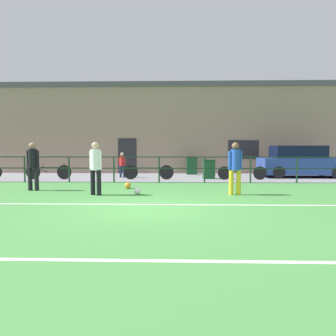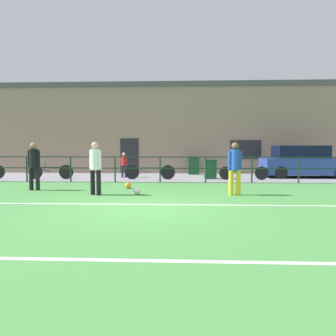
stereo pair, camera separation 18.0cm
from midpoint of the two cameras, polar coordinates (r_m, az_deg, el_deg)
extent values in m
cube|color=#478C42|center=(7.98, -3.84, -7.47)|extent=(60.00, 44.00, 0.04)
cube|color=white|center=(8.53, -3.41, -6.59)|extent=(36.00, 0.11, 0.00)
cube|color=white|center=(4.48, -9.29, -16.12)|extent=(36.00, 0.11, 0.00)
cube|color=gray|center=(16.37, -0.51, -1.67)|extent=(48.00, 5.00, 0.02)
cylinder|color=#193823|center=(15.43, -23.90, -0.19)|extent=(0.07, 0.07, 1.15)
cylinder|color=#193823|center=(14.65, -16.88, -0.22)|extent=(0.07, 0.07, 1.15)
cylinder|color=#193823|center=(14.11, -9.20, -0.26)|extent=(0.07, 0.07, 1.15)
cylinder|color=#193823|center=(13.84, -1.07, -0.28)|extent=(0.07, 0.07, 1.15)
cylinder|color=#193823|center=(13.86, 7.21, -0.31)|extent=(0.07, 0.07, 1.15)
cylinder|color=#193823|center=(14.16, 15.31, -0.32)|extent=(0.07, 0.07, 1.15)
cylinder|color=#193823|center=(14.73, 22.92, -0.33)|extent=(0.07, 0.07, 1.15)
cube|color=#193823|center=(13.81, -1.07, 2.01)|extent=(36.00, 0.04, 0.04)
cube|color=#193823|center=(13.83, -1.07, -0.05)|extent=(36.00, 0.04, 0.04)
cube|color=gray|center=(20.03, 0.06, 6.65)|extent=(28.00, 2.40, 5.16)
cube|color=#232328|center=(19.02, -6.71, 2.18)|extent=(1.10, 0.04, 2.10)
cube|color=#232328|center=(19.15, 14.17, 3.26)|extent=(1.80, 0.04, 1.10)
cube|color=#4C4C51|center=(20.36, 0.06, 14.34)|extent=(28.00, 2.56, 0.30)
cylinder|color=black|center=(12.20, -22.15, -1.86)|extent=(0.15, 0.15, 0.81)
cylinder|color=black|center=(12.34, -23.15, -1.83)|extent=(0.15, 0.15, 0.81)
cylinder|color=black|center=(12.23, -22.73, 1.63)|extent=(0.30, 0.30, 0.67)
sphere|color=#A37556|center=(12.22, -22.79, 3.74)|extent=(0.23, 0.23, 0.23)
cylinder|color=black|center=(12.13, -22.01, 1.54)|extent=(0.11, 0.11, 0.60)
cylinder|color=black|center=(12.33, -23.44, 1.54)|extent=(0.11, 0.11, 0.60)
cylinder|color=black|center=(10.35, -11.96, -2.61)|extent=(0.15, 0.15, 0.81)
cylinder|color=black|center=(10.52, -13.01, -2.53)|extent=(0.15, 0.15, 0.81)
cylinder|color=white|center=(10.38, -12.54, 1.51)|extent=(0.30, 0.30, 0.67)
sphere|color=tan|center=(10.37, -12.58, 3.99)|extent=(0.23, 0.23, 0.23)
cylinder|color=white|center=(10.26, -11.79, 1.39)|extent=(0.11, 0.11, 0.60)
cylinder|color=white|center=(10.50, -13.28, 1.42)|extent=(0.11, 0.11, 0.60)
cylinder|color=gold|center=(10.36, 11.81, -2.62)|extent=(0.15, 0.15, 0.81)
cylinder|color=gold|center=(10.45, 13.11, -2.58)|extent=(0.15, 0.15, 0.81)
cylinder|color=blue|center=(10.35, 12.52, 1.45)|extent=(0.30, 0.30, 0.67)
sphere|color=brown|center=(10.35, 12.55, 3.93)|extent=(0.23, 0.23, 0.23)
cylinder|color=blue|center=(10.29, 11.57, 1.35)|extent=(0.11, 0.11, 0.60)
cylinder|color=blue|center=(10.42, 13.44, 1.35)|extent=(0.11, 0.11, 0.60)
sphere|color=orange|center=(11.90, -6.80, -3.15)|extent=(0.23, 0.23, 0.23)
sphere|color=white|center=(10.35, -5.17, -4.15)|extent=(0.23, 0.23, 0.23)
cylinder|color=#232D4C|center=(16.17, -7.36, -0.65)|extent=(0.11, 0.11, 0.60)
cylinder|color=#232D4C|center=(16.25, -7.97, -0.64)|extent=(0.11, 0.11, 0.60)
cylinder|color=red|center=(16.18, -7.68, 1.30)|extent=(0.22, 0.22, 0.50)
sphere|color=beige|center=(16.17, -7.69, 2.49)|extent=(0.17, 0.17, 0.17)
cylinder|color=red|center=(16.12, -7.24, 1.25)|extent=(0.08, 0.08, 0.45)
cylinder|color=red|center=(16.23, -8.12, 1.26)|extent=(0.08, 0.08, 0.45)
cube|color=#28428E|center=(17.66, 23.65, 0.33)|extent=(4.20, 1.82, 0.83)
cube|color=black|center=(17.56, 23.07, 2.72)|extent=(2.52, 1.53, 0.63)
cylinder|color=black|center=(16.38, 20.06, -0.79)|extent=(0.60, 0.18, 0.60)
cylinder|color=black|center=(18.05, 18.39, -0.37)|extent=(0.60, 0.18, 0.60)
cylinder|color=black|center=(19.03, 26.69, -0.38)|extent=(0.60, 0.18, 0.60)
cylinder|color=black|center=(15.18, 10.78, -0.91)|extent=(0.63, 0.04, 0.63)
cylinder|color=black|center=(15.51, 16.93, -0.91)|extent=(0.63, 0.04, 0.63)
cube|color=black|center=(15.31, 13.90, -0.14)|extent=(1.31, 0.04, 0.04)
cube|color=black|center=(15.24, 12.34, -0.52)|extent=(0.82, 0.03, 0.23)
cylinder|color=black|center=(15.25, 12.82, 0.24)|extent=(0.03, 0.03, 0.20)
cylinder|color=black|center=(15.49, 16.95, 0.11)|extent=(0.03, 0.03, 0.28)
cylinder|color=black|center=(15.20, -6.18, -0.76)|extent=(0.69, 0.04, 0.69)
cylinder|color=black|center=(15.03, 0.32, -0.78)|extent=(0.69, 0.04, 0.69)
cube|color=#4C5156|center=(15.08, -2.95, 0.07)|extent=(1.34, 0.04, 0.04)
cube|color=#4C5156|center=(15.13, -4.57, -0.34)|extent=(0.84, 0.03, 0.25)
cylinder|color=#4C5156|center=(15.10, -4.09, 0.46)|extent=(0.03, 0.03, 0.20)
cylinder|color=#4C5156|center=(15.01, 0.32, 0.33)|extent=(0.03, 0.03, 0.28)
cylinder|color=black|center=(16.51, -22.59, -0.66)|extent=(0.69, 0.04, 0.69)
cylinder|color=black|center=(15.92, -17.65, -0.70)|extent=(0.69, 0.04, 0.69)
cube|color=black|center=(16.19, -20.18, 0.12)|extent=(1.18, 0.04, 0.04)
cube|color=black|center=(16.34, -21.40, -0.27)|extent=(0.73, 0.03, 0.25)
cylinder|color=black|center=(16.29, -21.05, 0.47)|extent=(0.03, 0.03, 0.20)
cylinder|color=black|center=(15.91, -17.67, 0.36)|extent=(0.03, 0.03, 0.28)
cube|color=#194C28|center=(18.06, 4.95, 0.32)|extent=(0.60, 0.50, 0.93)
cube|color=#143D20|center=(18.04, 4.96, 1.93)|extent=(0.63, 0.54, 0.08)
cube|color=#194C28|center=(15.55, 8.00, -0.36)|extent=(0.56, 0.47, 0.86)
cube|color=#143D20|center=(15.53, 8.02, 1.36)|extent=(0.59, 0.50, 0.08)
camera|label=1|loc=(0.09, -89.53, 0.03)|focal=33.67mm
camera|label=2|loc=(0.09, 90.47, -0.03)|focal=33.67mm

